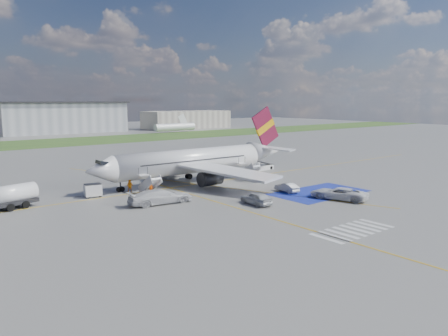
{
  "coord_description": "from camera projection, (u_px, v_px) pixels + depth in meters",
  "views": [
    {
      "loc": [
        -38.44,
        -43.26,
        13.05
      ],
      "look_at": [
        -0.44,
        4.67,
        3.5
      ],
      "focal_mm": 35.0,
      "sensor_mm": 36.0,
      "label": 1
    }
  ],
  "objects": [
    {
      "name": "taxiway_line_main",
      "position": [
        197.0,
        184.0,
        68.39
      ],
      "size": [
        120.0,
        0.2,
        0.01
      ],
      "primitive_type": "cube",
      "color": "gold",
      "rests_on": "ground"
    },
    {
      "name": "ground",
      "position": [
        248.0,
        197.0,
        59.1
      ],
      "size": [
        400.0,
        400.0,
        0.0
      ],
      "primitive_type": "plane",
      "color": "#60605E",
      "rests_on": "ground"
    },
    {
      "name": "terminal_east",
      "position": [
        187.0,
        120.0,
        203.62
      ],
      "size": [
        40.0,
        16.0,
        8.0
      ],
      "primitive_type": "cube",
      "color": "gray",
      "rests_on": "ground"
    },
    {
      "name": "airstairs_aft",
      "position": [
        254.0,
        177.0,
        71.26
      ],
      "size": [
        1.9,
        5.2,
        3.6
      ],
      "color": "silver",
      "rests_on": "ground"
    },
    {
      "name": "gpu_cart",
      "position": [
        93.0,
        191.0,
        59.22
      ],
      "size": [
        2.37,
        1.7,
        1.84
      ],
      "rotation": [
        0.0,
        0.0,
        -0.13
      ],
      "color": "silver",
      "rests_on": "ground"
    },
    {
      "name": "grass_strip",
      "position": [
        41.0,
        143.0,
        132.65
      ],
      "size": [
        400.0,
        30.0,
        0.01
      ],
      "primitive_type": "cube",
      "color": "#2D4C1E",
      "rests_on": "ground"
    },
    {
      "name": "taxiway_line_diag",
      "position": [
        197.0,
        184.0,
        68.39
      ],
      "size": [
        20.71,
        56.45,
        0.01
      ],
      "primitive_type": "cube",
      "rotation": [
        0.0,
        0.0,
        0.35
      ],
      "color": "gold",
      "rests_on": "ground"
    },
    {
      "name": "taxiway_line_cross",
      "position": [
        274.0,
        219.0,
        48.29
      ],
      "size": [
        0.2,
        60.0,
        0.01
      ],
      "primitive_type": "cube",
      "color": "gold",
      "rests_on": "ground"
    },
    {
      "name": "van_white_b",
      "position": [
        160.0,
        194.0,
        55.31
      ],
      "size": [
        6.56,
        3.32,
        2.47
      ],
      "primitive_type": "imported",
      "rotation": [
        0.0,
        0.0,
        1.45
      ],
      "color": "silver",
      "rests_on": "ground"
    },
    {
      "name": "fuel_tanker",
      "position": [
        0.0,
        201.0,
        51.62
      ],
      "size": [
        8.9,
        4.26,
        2.94
      ],
      "rotation": [
        0.0,
        0.0,
        0.24
      ],
      "color": "black",
      "rests_on": "ground"
    },
    {
      "name": "car_silver_b",
      "position": [
        287.0,
        187.0,
        62.53
      ],
      "size": [
        1.8,
        4.16,
        1.33
      ],
      "primitive_type": "imported",
      "rotation": [
        0.0,
        0.0,
        3.04
      ],
      "color": "#A6A9AD",
      "rests_on": "ground"
    },
    {
      "name": "crew_nose",
      "position": [
        130.0,
        186.0,
        62.23
      ],
      "size": [
        1.16,
        1.15,
        1.89
      ],
      "primitive_type": "imported",
      "rotation": [
        0.0,
        0.0,
        -0.75
      ],
      "color": "orange",
      "rests_on": "ground"
    },
    {
      "name": "crew_aft",
      "position": [
        257.0,
        173.0,
        73.71
      ],
      "size": [
        0.86,
        1.03,
        1.65
      ],
      "primitive_type": "imported",
      "rotation": [
        0.0,
        0.0,
        2.14
      ],
      "color": "#E3550B",
      "rests_on": "ground"
    },
    {
      "name": "car_silver_a",
      "position": [
        256.0,
        198.0,
        55.02
      ],
      "size": [
        2.08,
        4.77,
        1.6
      ],
      "primitive_type": "imported",
      "rotation": [
        0.0,
        0.0,
        3.1
      ],
      "color": "#B8BBBF",
      "rests_on": "ground"
    },
    {
      "name": "crew_fwd",
      "position": [
        151.0,
        189.0,
        59.93
      ],
      "size": [
        0.75,
        0.58,
        1.85
      ],
      "primitive_type": "imported",
      "rotation": [
        0.0,
        0.0,
        0.23
      ],
      "color": "#FA630D",
      "rests_on": "ground"
    },
    {
      "name": "staging_box",
      "position": [
        319.0,
        193.0,
        62.14
      ],
      "size": [
        14.0,
        8.0,
        0.01
      ],
      "primitive_type": "cube",
      "color": "navy",
      "rests_on": "ground"
    },
    {
      "name": "van_white_a",
      "position": [
        339.0,
        191.0,
        57.78
      ],
      "size": [
        4.29,
        6.24,
        2.14
      ],
      "primitive_type": "imported",
      "rotation": [
        0.0,
        0.0,
        3.46
      ],
      "color": "silver",
      "rests_on": "ground"
    },
    {
      "name": "belt_loader",
      "position": [
        261.0,
        168.0,
        82.27
      ],
      "size": [
        5.57,
        2.32,
        1.64
      ],
      "rotation": [
        0.0,
        0.0,
        0.06
      ],
      "color": "silver",
      "rests_on": "ground"
    },
    {
      "name": "airliner",
      "position": [
        198.0,
        161.0,
        70.34
      ],
      "size": [
        36.81,
        32.95,
        11.92
      ],
      "color": "silver",
      "rests_on": "ground"
    },
    {
      "name": "terminal_centre",
      "position": [
        62.0,
        118.0,
        174.97
      ],
      "size": [
        48.0,
        18.0,
        12.0
      ],
      "primitive_type": "cube",
      "color": "gray",
      "rests_on": "ground"
    },
    {
      "name": "crosswalk",
      "position": [
        353.0,
        231.0,
        44.06
      ],
      "size": [
        9.0,
        4.0,
        0.01
      ],
      "color": "silver",
      "rests_on": "ground"
    },
    {
      "name": "airstairs_fwd",
      "position": [
        154.0,
        191.0,
        59.91
      ],
      "size": [
        1.9,
        5.2,
        3.6
      ],
      "color": "silver",
      "rests_on": "ground"
    }
  ]
}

